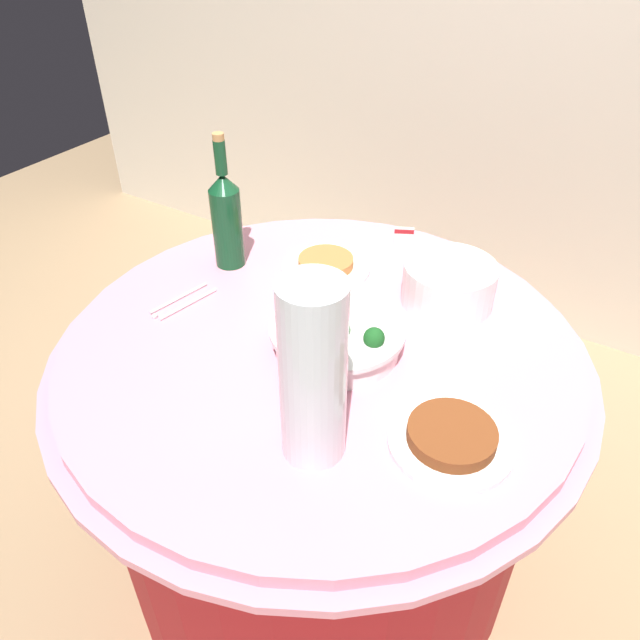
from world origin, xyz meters
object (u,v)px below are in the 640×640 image
Objects in this scene: wine_bottle at (226,217)px; food_plate_stir_fry at (451,438)px; broccoli_bowl at (336,335)px; serving_tongs at (181,302)px; plate_stack at (449,284)px; food_plate_peanuts at (326,265)px; decorative_fruit_vase at (313,379)px; label_placard_front at (404,236)px.

food_plate_stir_fry is at bearing -21.38° from wine_bottle.
serving_tongs is at bearing -173.47° from broccoli_bowl.
food_plate_stir_fry is at bearing -6.12° from serving_tongs.
wine_bottle is 0.76m from food_plate_stir_fry.
plate_stack reaches higher than serving_tongs.
food_plate_peanuts is 1.00× the size of food_plate_stir_fry.
decorative_fruit_vase is 6.18× the size of label_placard_front.
wine_bottle reaches higher than label_placard_front.
plate_stack reaches higher than label_placard_front.
decorative_fruit_vase is at bearing -22.71° from serving_tongs.
food_plate_peanuts is at bearing -174.87° from plate_stack.
decorative_fruit_vase reaches higher than serving_tongs.
broccoli_bowl is 0.47m from label_placard_front.
decorative_fruit_vase is at bearing -38.91° from wine_bottle.
food_plate_peanuts is 0.24m from label_placard_front.
serving_tongs is (0.01, -0.20, -0.12)m from wine_bottle.
plate_stack is 0.61m from serving_tongs.
plate_stack reaches higher than food_plate_stir_fry.
decorative_fruit_vase reaches higher than food_plate_stir_fry.
label_placard_front reaches higher than food_plate_peanuts.
decorative_fruit_vase is 0.28m from food_plate_stir_fry.
serving_tongs is at bearing -122.33° from label_placard_front.
serving_tongs is at bearing -147.69° from plate_stack.
label_placard_front is (-0.07, 0.46, -0.01)m from broccoli_bowl.
serving_tongs is (-0.39, -0.04, -0.03)m from broccoli_bowl.
serving_tongs is at bearing 173.88° from food_plate_stir_fry.
food_plate_peanuts is at bearing 119.13° from decorative_fruit_vase.
wine_bottle is 1.53× the size of food_plate_peanuts.
decorative_fruit_vase is (-0.03, -0.53, 0.11)m from plate_stack.
serving_tongs is 0.69m from food_plate_stir_fry.
wine_bottle is at bearing 158.68° from broccoli_bowl.
wine_bottle is 0.46m from label_placard_front.
broccoli_bowl is 1.27× the size of food_plate_stir_fry.
decorative_fruit_vase reaches higher than broccoli_bowl.
decorative_fruit_vase is (0.50, -0.41, 0.03)m from wine_bottle.
decorative_fruit_vase is 2.03× the size of serving_tongs.
food_plate_stir_fry is at bearing 33.26° from decorative_fruit_vase.
wine_bottle is 0.99× the size of decorative_fruit_vase.
broccoli_bowl is at bearing -21.32° from wine_bottle.
serving_tongs is 0.60m from label_placard_front.
food_plate_stir_fry reaches higher than food_plate_peanuts.
label_placard_front is at bearing 103.29° from decorative_fruit_vase.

